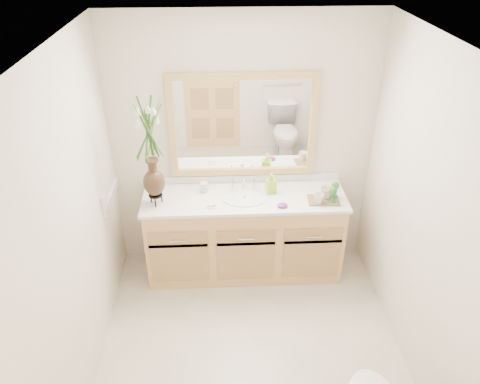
{
  "coord_description": "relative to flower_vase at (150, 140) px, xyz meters",
  "views": [
    {
      "loc": [
        -0.22,
        -2.58,
        3.03
      ],
      "look_at": [
        -0.06,
        0.65,
        1.1
      ],
      "focal_mm": 35.0,
      "sensor_mm": 36.0,
      "label": 1
    }
  ],
  "objects": [
    {
      "name": "mirror",
      "position": [
        0.78,
        0.34,
        -0.03
      ],
      "size": [
        1.32,
        0.04,
        0.97
      ],
      "color": "white",
      "rests_on": "wall_back"
    },
    {
      "name": "wall_right",
      "position": [
        1.98,
        -0.94,
        -0.24
      ],
      "size": [
        0.02,
        2.6,
        2.4
      ],
      "primitive_type": "cube",
      "color": "silver",
      "rests_on": "floor"
    },
    {
      "name": "soap_bottle",
      "position": [
        1.03,
        0.15,
        -0.52
      ],
      "size": [
        0.09,
        0.1,
        0.17
      ],
      "primitive_type": "imported",
      "rotation": [
        0.0,
        0.0,
        0.22
      ],
      "color": "#9AC92F",
      "rests_on": "counter"
    },
    {
      "name": "tray",
      "position": [
        1.48,
        -0.03,
        -0.6
      ],
      "size": [
        0.29,
        0.2,
        0.01
      ],
      "primitive_type": "cube",
      "rotation": [
        0.0,
        0.0,
        -0.06
      ],
      "color": "brown",
      "rests_on": "counter"
    },
    {
      "name": "mug_right",
      "position": [
        1.51,
        0.01,
        -0.54
      ],
      "size": [
        0.12,
        0.11,
        0.11
      ],
      "primitive_type": "imported",
      "rotation": [
        0.0,
        0.0,
        0.1
      ],
      "color": "beige",
      "rests_on": "tray"
    },
    {
      "name": "mug_left",
      "position": [
        1.42,
        -0.08,
        -0.55
      ],
      "size": [
        0.1,
        0.09,
        0.09
      ],
      "primitive_type": "imported",
      "rotation": [
        0.0,
        0.0,
        0.07
      ],
      "color": "beige",
      "rests_on": "tray"
    },
    {
      "name": "purple_dish",
      "position": [
        1.1,
        -0.11,
        -0.59
      ],
      "size": [
        0.09,
        0.07,
        0.03
      ],
      "primitive_type": "ellipsoid",
      "rotation": [
        0.0,
        0.0,
        -0.0
      ],
      "color": "#642776",
      "rests_on": "counter"
    },
    {
      "name": "goblet_front",
      "position": [
        1.55,
        -0.07,
        -0.49
      ],
      "size": [
        0.07,
        0.07,
        0.15
      ],
      "color": "#267125",
      "rests_on": "tray"
    },
    {
      "name": "switch_plate",
      "position": [
        -0.4,
        -0.17,
        -0.46
      ],
      "size": [
        0.02,
        0.12,
        0.12
      ],
      "primitive_type": "cube",
      "color": "white",
      "rests_on": "wall_left"
    },
    {
      "name": "tumbler",
      "position": [
        0.42,
        0.19,
        -0.57
      ],
      "size": [
        0.07,
        0.07,
        0.09
      ],
      "primitive_type": "cylinder",
      "color": "beige",
      "rests_on": "counter"
    },
    {
      "name": "vanity",
      "position": [
        0.78,
        0.08,
        -1.04
      ],
      "size": [
        1.8,
        0.55,
        0.8
      ],
      "color": "#DEBE6C",
      "rests_on": "floor"
    },
    {
      "name": "goblet_back",
      "position": [
        1.59,
        0.02,
        -0.49
      ],
      "size": [
        0.07,
        0.07,
        0.15
      ],
      "color": "#267125",
      "rests_on": "tray"
    },
    {
      "name": "ceiling",
      "position": [
        0.78,
        -0.94,
        0.96
      ],
      "size": [
        2.4,
        2.6,
        0.02
      ],
      "primitive_type": "cube",
      "color": "white",
      "rests_on": "wall_back"
    },
    {
      "name": "sink",
      "position": [
        0.78,
        0.06,
        -0.66
      ],
      "size": [
        0.38,
        0.34,
        0.23
      ],
      "color": "white",
      "rests_on": "counter"
    },
    {
      "name": "wall_left",
      "position": [
        -0.42,
        -0.94,
        -0.24
      ],
      "size": [
        0.02,
        2.6,
        2.4
      ],
      "primitive_type": "cube",
      "color": "silver",
      "rests_on": "floor"
    },
    {
      "name": "wall_back",
      "position": [
        0.78,
        0.36,
        -0.24
      ],
      "size": [
        2.4,
        0.02,
        2.4
      ],
      "primitive_type": "cube",
      "color": "silver",
      "rests_on": "floor"
    },
    {
      "name": "soap_dish",
      "position": [
        0.49,
        -0.08,
        -0.6
      ],
      "size": [
        0.09,
        0.09,
        0.03
      ],
      "color": "beige",
      "rests_on": "counter"
    },
    {
      "name": "counter",
      "position": [
        0.78,
        0.08,
        -0.62
      ],
      "size": [
        1.84,
        0.57,
        0.03
      ],
      "primitive_type": "cube",
      "color": "white",
      "rests_on": "vanity"
    },
    {
      "name": "flower_vase",
      "position": [
        0.0,
        0.0,
        0.0
      ],
      "size": [
        0.22,
        0.22,
        0.9
      ],
      "rotation": [
        0.0,
        0.0,
        0.06
      ],
      "color": "black",
      "rests_on": "counter"
    },
    {
      "name": "floor",
      "position": [
        0.78,
        -0.94,
        -1.44
      ],
      "size": [
        2.6,
        2.6,
        0.0
      ],
      "primitive_type": "plane",
      "color": "beige",
      "rests_on": "ground"
    }
  ]
}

